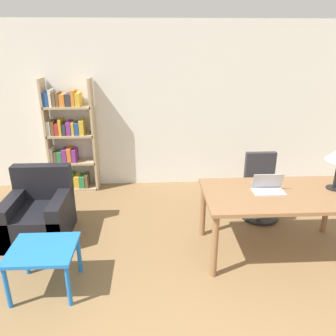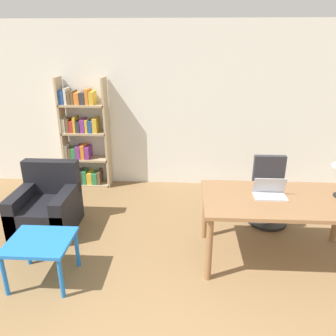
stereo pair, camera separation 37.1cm
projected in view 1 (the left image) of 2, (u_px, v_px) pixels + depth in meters
wall_back at (176, 107)px, 5.44m from camera, size 8.00×0.06×2.70m
desk at (280, 200)px, 3.71m from camera, size 1.74×0.93×0.77m
laptop at (268, 188)px, 3.70m from camera, size 0.35×0.21×0.21m
office_chair at (261, 190)px, 4.64m from camera, size 0.53×0.53×0.92m
side_table_blue at (43, 254)px, 3.22m from camera, size 0.64×0.56×0.49m
armchair at (40, 216)px, 4.19m from camera, size 0.75×0.79×0.87m
bookshelf at (69, 141)px, 5.36m from camera, size 0.78×0.28×1.85m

